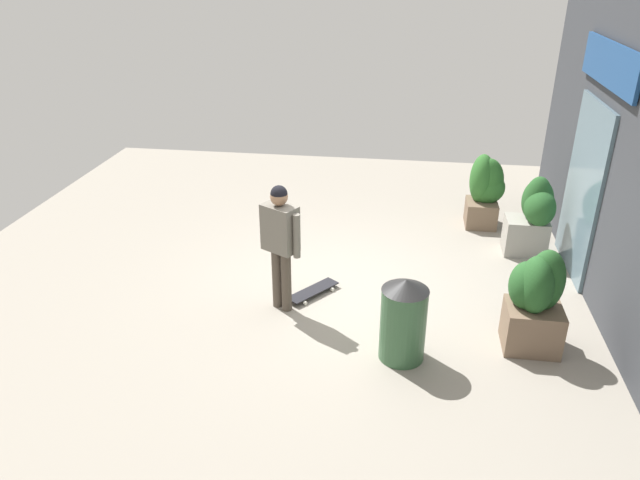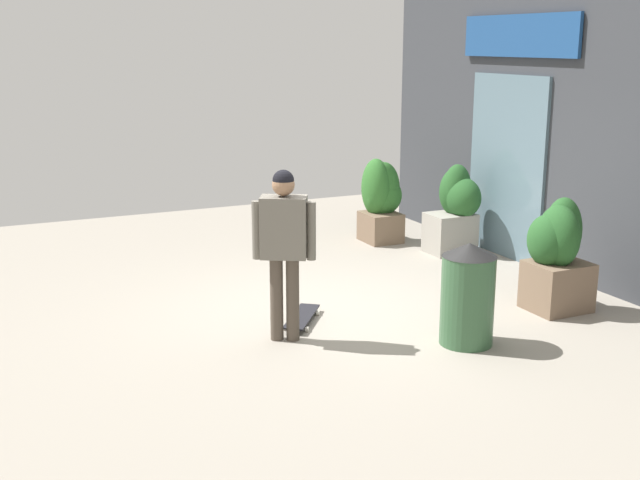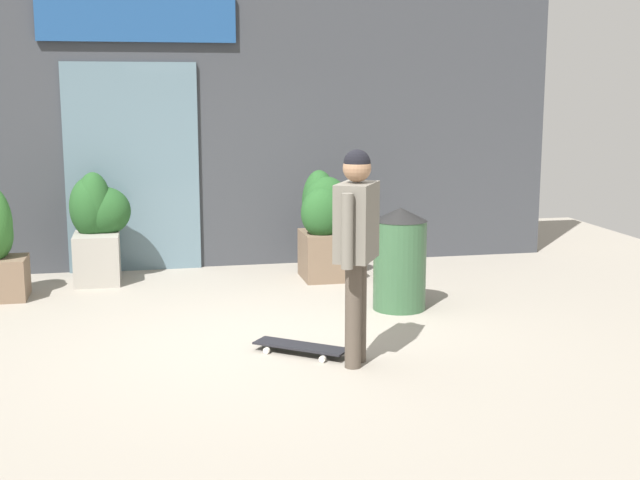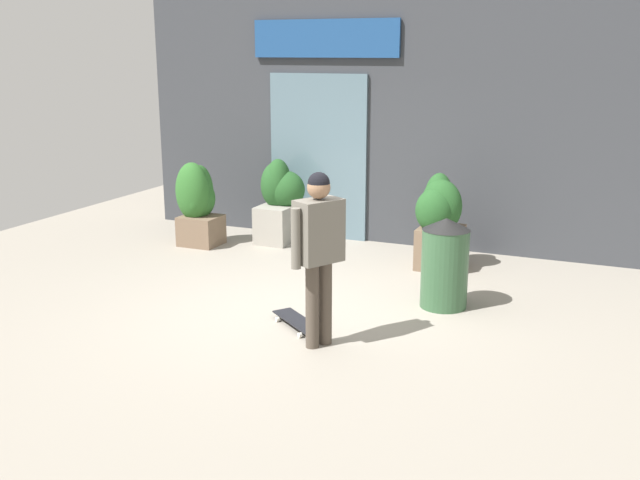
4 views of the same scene
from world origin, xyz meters
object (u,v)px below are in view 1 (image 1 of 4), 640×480
at_px(skateboard, 313,291).
at_px(planter_box_left, 535,298).
at_px(skateboarder, 280,235).
at_px(planter_box_right, 534,213).
at_px(planter_box_mid, 484,189).
at_px(trash_bin, 403,319).

bearing_deg(skateboard, planter_box_left, -68.58).
height_order(skateboarder, planter_box_right, skateboarder).
bearing_deg(planter_box_right, planter_box_left, -9.38).
distance_m(skateboard, planter_box_mid, 3.78).
xyz_separation_m(skateboard, planter_box_right, (-1.76, 3.14, 0.61)).
relative_size(skateboarder, trash_bin, 1.68).
bearing_deg(skateboard, trash_bin, -97.53).
bearing_deg(trash_bin, skateboard, -135.01).
relative_size(skateboarder, planter_box_mid, 1.39).
bearing_deg(planter_box_left, skateboarder, -97.44).
xyz_separation_m(skateboarder, skateboard, (-0.38, 0.35, -0.99)).
distance_m(skateboarder, trash_bin, 1.87).
height_order(planter_box_right, planter_box_mid, planter_box_right).
bearing_deg(planter_box_right, skateboarder, -58.39).
height_order(skateboard, planter_box_mid, planter_box_mid).
bearing_deg(skateboarder, planter_box_mid, -12.77).
bearing_deg(planter_box_right, planter_box_mid, -147.85).
height_order(planter_box_mid, trash_bin, planter_box_mid).
height_order(planter_box_left, planter_box_right, planter_box_left).
relative_size(skateboard, planter_box_left, 0.62).
relative_size(planter_box_left, planter_box_mid, 1.02).
relative_size(planter_box_right, planter_box_mid, 1.01).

